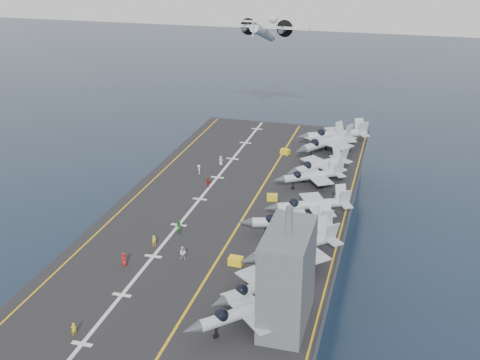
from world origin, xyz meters
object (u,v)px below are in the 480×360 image
(island_superstructure, at_px, (287,267))
(transport_plane, at_px, (263,32))
(tow_cart_a, at_px, (236,261))
(fighter_jet_0, at_px, (245,310))

(island_superstructure, height_order, transport_plane, transport_plane)
(transport_plane, bearing_deg, island_superstructure, -74.77)
(island_superstructure, bearing_deg, tow_cart_a, 129.91)
(tow_cart_a, bearing_deg, transport_plane, 101.13)
(island_superstructure, height_order, tow_cart_a, island_superstructure)
(fighter_jet_0, bearing_deg, tow_cart_a, 110.41)
(island_superstructure, relative_size, fighter_jet_0, 0.92)
(tow_cart_a, relative_size, transport_plane, 0.08)
(island_superstructure, height_order, fighter_jet_0, island_superstructure)
(island_superstructure, relative_size, transport_plane, 0.60)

